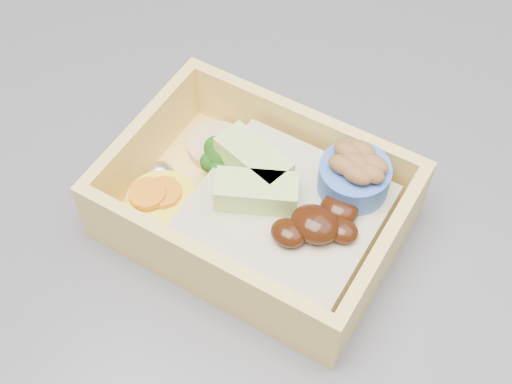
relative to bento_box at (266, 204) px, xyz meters
The scene contains 1 object.
bento_box is the anchor object (origin of this frame).
Camera 1 is at (0.08, -0.25, 1.30)m, focal length 50.00 mm.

